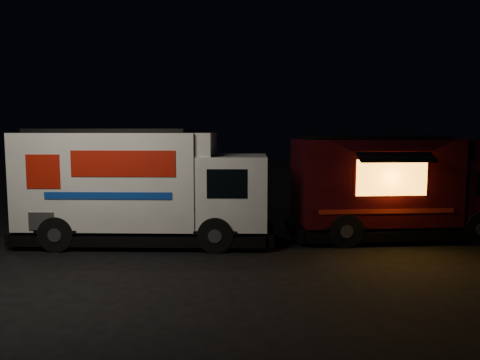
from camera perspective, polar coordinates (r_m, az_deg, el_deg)
ground at (r=12.44m, az=-8.31°, el=-8.39°), size 80.00×80.00×0.00m
white_truck at (r=13.08m, az=-11.30°, el=-0.75°), size 7.01×2.67×3.14m
red_truck at (r=14.25m, az=18.94°, el=-0.78°), size 6.63×3.26×2.96m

